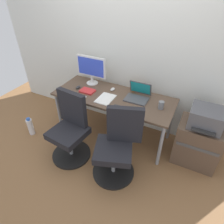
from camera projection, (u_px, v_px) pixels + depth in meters
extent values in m
plane|color=brown|center=(113.00, 133.00, 3.18)|extent=(5.28, 5.28, 0.00)
cube|color=silver|center=(127.00, 46.00, 2.72)|extent=(4.40, 0.04, 2.60)
cube|color=brown|center=(114.00, 97.00, 2.77)|extent=(1.72, 0.68, 0.03)
cylinder|color=gray|center=(59.00, 113.00, 3.06)|extent=(0.04, 0.04, 0.68)
cylinder|color=gray|center=(160.00, 146.00, 2.47)|extent=(0.04, 0.04, 0.68)
cylinder|color=gray|center=(80.00, 96.00, 3.48)|extent=(0.04, 0.04, 0.68)
cylinder|color=gray|center=(171.00, 121.00, 2.90)|extent=(0.04, 0.04, 0.68)
cylinder|color=black|center=(72.00, 154.00, 2.79)|extent=(0.54, 0.54, 0.03)
cylinder|color=gray|center=(70.00, 145.00, 2.69)|extent=(0.05, 0.05, 0.34)
cube|color=black|center=(68.00, 133.00, 2.56)|extent=(0.49, 0.49, 0.09)
cube|color=black|center=(72.00, 108.00, 2.53)|extent=(0.43, 0.12, 0.48)
cylinder|color=black|center=(113.00, 171.00, 2.55)|extent=(0.54, 0.54, 0.03)
cylinder|color=gray|center=(113.00, 162.00, 2.45)|extent=(0.05, 0.05, 0.34)
cube|color=black|center=(113.00, 150.00, 2.32)|extent=(0.56, 0.56, 0.09)
cube|color=black|center=(125.00, 125.00, 2.26)|extent=(0.42, 0.21, 0.48)
cube|color=brown|center=(197.00, 143.00, 2.57)|extent=(0.55, 0.42, 0.61)
cube|color=#4C4C4C|center=(197.00, 149.00, 2.36)|extent=(0.50, 0.01, 0.04)
cube|color=#515156|center=(206.00, 118.00, 2.32)|extent=(0.38, 0.34, 0.24)
cube|color=#262626|center=(203.00, 132.00, 2.21)|extent=(0.27, 0.06, 0.01)
cylinder|color=white|center=(31.00, 127.00, 3.09)|extent=(0.09, 0.09, 0.28)
cylinder|color=#2D59B2|center=(28.00, 119.00, 3.00)|extent=(0.06, 0.06, 0.03)
cylinder|color=silver|center=(92.00, 83.00, 3.07)|extent=(0.18, 0.18, 0.01)
cylinder|color=silver|center=(92.00, 79.00, 3.04)|extent=(0.04, 0.04, 0.11)
cube|color=silver|center=(91.00, 67.00, 2.91)|extent=(0.48, 0.03, 0.31)
cube|color=blue|center=(91.00, 67.00, 2.90)|extent=(0.43, 0.00, 0.26)
cube|color=#4C4C51|center=(136.00, 99.00, 2.67)|extent=(0.31, 0.22, 0.02)
cube|color=#4C4C51|center=(141.00, 88.00, 2.71)|extent=(0.31, 0.08, 0.20)
cube|color=teal|center=(140.00, 88.00, 2.70)|extent=(0.28, 0.06, 0.17)
cube|color=silver|center=(74.00, 96.00, 2.74)|extent=(0.34, 0.12, 0.02)
cube|color=#2D2D2D|center=(125.00, 110.00, 2.46)|extent=(0.34, 0.12, 0.02)
ellipsoid|color=#2D2D2D|center=(78.00, 87.00, 2.94)|extent=(0.06, 0.10, 0.03)
ellipsoid|color=silver|center=(113.00, 89.00, 2.89)|extent=(0.06, 0.10, 0.03)
cylinder|color=orange|center=(134.00, 88.00, 2.85)|extent=(0.08, 0.08, 0.09)
cylinder|color=slate|center=(161.00, 105.00, 2.48)|extent=(0.07, 0.07, 0.10)
cube|color=red|center=(87.00, 91.00, 2.85)|extent=(0.21, 0.15, 0.03)
cube|color=white|center=(106.00, 99.00, 2.69)|extent=(0.21, 0.30, 0.01)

